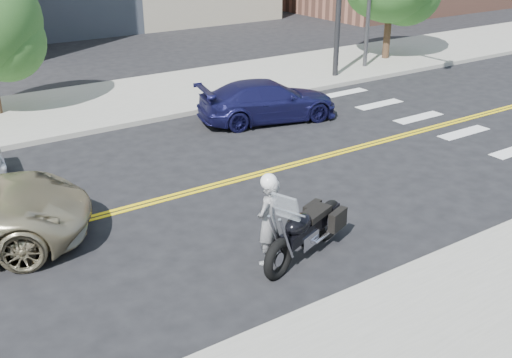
{
  "coord_description": "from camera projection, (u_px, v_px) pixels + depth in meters",
  "views": [
    {
      "loc": [
        -5.0,
        -10.96,
        5.68
      ],
      "look_at": [
        0.68,
        -2.49,
        1.2
      ],
      "focal_mm": 42.0,
      "sensor_mm": 36.0,
      "label": 1
    }
  ],
  "objects": [
    {
      "name": "motorcycle",
      "position": [
        306.0,
        219.0,
        10.68
      ],
      "size": [
        2.54,
        1.55,
        1.48
      ],
      "primitive_type": null,
      "rotation": [
        0.0,
        0.0,
        0.36
      ],
      "color": "black",
      "rests_on": "ground"
    },
    {
      "name": "parked_car_blue",
      "position": [
        268.0,
        101.0,
        17.97
      ],
      "size": [
        4.51,
        2.63,
        1.23
      ],
      "primitive_type": "imported",
      "rotation": [
        0.0,
        0.0,
        1.34
      ],
      "color": "#1B1B51",
      "rests_on": "ground"
    },
    {
      "name": "motorcyclist",
      "position": [
        268.0,
        219.0,
        10.41
      ],
      "size": [
        0.7,
        0.62,
        1.72
      ],
      "rotation": [
        0.0,
        0.0,
        3.64
      ],
      "color": "#ABABB0",
      "rests_on": "ground"
    },
    {
      "name": "ground_plane",
      "position": [
        168.0,
        198.0,
        13.17
      ],
      "size": [
        120.0,
        120.0,
        0.0
      ],
      "primitive_type": "plane",
      "color": "black",
      "rests_on": "ground"
    },
    {
      "name": "sidewalk_far",
      "position": [
        62.0,
        111.0,
        18.84
      ],
      "size": [
        60.0,
        5.0,
        0.15
      ],
      "primitive_type": "cube",
      "color": "#9E9B91",
      "rests_on": "ground_plane"
    }
  ]
}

